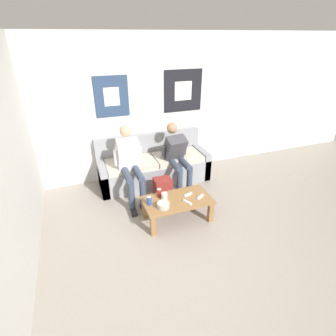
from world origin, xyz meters
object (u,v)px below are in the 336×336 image
at_px(couch, 154,166).
at_px(drink_can_blue, 149,201).
at_px(coffee_table, 177,203).
at_px(person_seated_adult, 130,162).
at_px(game_controller_near_left, 200,197).
at_px(backpack, 163,190).
at_px(game_controller_near_right, 187,202).
at_px(game_controller_far_center, 188,194).
at_px(drink_can_red, 159,193).
at_px(ceramic_bowl, 163,205).
at_px(pillar_candle, 164,196).
at_px(person_seated_teen, 177,155).

relative_size(couch, drink_can_blue, 16.21).
height_order(coffee_table, person_seated_adult, person_seated_adult).
height_order(drink_can_blue, game_controller_near_left, drink_can_blue).
relative_size(backpack, game_controller_near_right, 2.69).
relative_size(game_controller_near_left, game_controller_near_right, 0.95).
distance_m(couch, game_controller_far_center, 1.22).
xyz_separation_m(drink_can_blue, drink_can_red, (0.20, 0.14, 0.00)).
relative_size(person_seated_adult, drink_can_red, 9.77).
distance_m(person_seated_adult, backpack, 0.71).
bearing_deg(game_controller_near_right, coffee_table, 127.28).
distance_m(game_controller_near_right, game_controller_far_center, 0.20).
bearing_deg(backpack, drink_can_red, -116.05).
xyz_separation_m(ceramic_bowl, pillar_candle, (0.08, 0.18, 0.01)).
height_order(couch, ceramic_bowl, couch).
distance_m(couch, pillar_candle, 1.21).
height_order(ceramic_bowl, game_controller_far_center, ceramic_bowl).
relative_size(person_seated_adult, game_controller_near_right, 8.33).
xyz_separation_m(drink_can_blue, game_controller_far_center, (0.61, 0.03, -0.05)).
distance_m(drink_can_red, game_controller_near_left, 0.61).
bearing_deg(pillar_candle, person_seated_adult, 112.11).
height_order(pillar_candle, drink_can_red, drink_can_red).
bearing_deg(couch, game_controller_near_right, -87.00).
relative_size(drink_can_blue, game_controller_far_center, 0.85).
bearing_deg(game_controller_near_right, backpack, 100.68).
distance_m(coffee_table, pillar_candle, 0.22).
distance_m(coffee_table, game_controller_near_right, 0.18).
height_order(couch, backpack, couch).
height_order(person_seated_adult, backpack, person_seated_adult).
relative_size(backpack, drink_can_blue, 3.15).
bearing_deg(coffee_table, couch, 88.72).
height_order(backpack, game_controller_near_right, backpack).
bearing_deg(person_seated_teen, drink_can_red, -127.89).
xyz_separation_m(couch, game_controller_near_right, (0.07, -1.38, 0.07)).
xyz_separation_m(ceramic_bowl, drink_can_blue, (-0.16, 0.14, 0.02)).
height_order(backpack, game_controller_near_left, backpack).
bearing_deg(pillar_candle, person_seated_teen, 57.68).
distance_m(person_seated_adult, game_controller_near_right, 1.17).
xyz_separation_m(person_seated_teen, game_controller_near_left, (-0.02, -0.98, -0.26)).
distance_m(coffee_table, drink_can_blue, 0.44).
height_order(backpack, ceramic_bowl, ceramic_bowl).
xyz_separation_m(couch, coffee_table, (-0.03, -1.25, -0.00)).
distance_m(couch, game_controller_near_right, 1.39).
height_order(pillar_candle, game_controller_near_right, pillar_candle).
bearing_deg(game_controller_near_left, drink_can_red, 156.79).
xyz_separation_m(coffee_table, ceramic_bowl, (-0.26, -0.12, 0.11)).
bearing_deg(ceramic_bowl, backpack, 71.31).
height_order(person_seated_teen, ceramic_bowl, person_seated_teen).
bearing_deg(pillar_candle, backpack, 73.32).
distance_m(couch, person_seated_teen, 0.58).
distance_m(backpack, drink_can_blue, 0.70).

